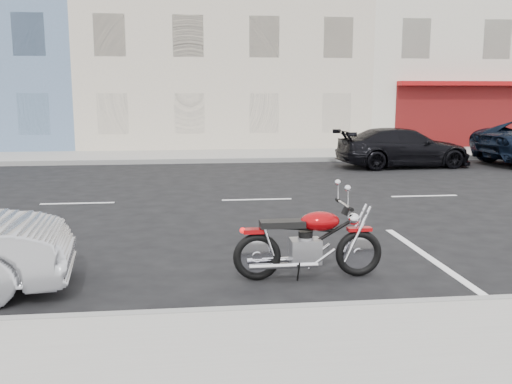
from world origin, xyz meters
TOP-DOWN VIEW (x-y plane):
  - ground at (0.00, 0.00)m, footprint 120.00×120.00m
  - sidewalk_far at (-5.00, 8.70)m, footprint 80.00×3.40m
  - curb_near at (-5.00, -7.00)m, footprint 80.00×0.12m
  - curb_far at (-5.00, 7.00)m, footprint 80.00×0.12m
  - bldg_cream at (-2.00, 16.30)m, footprint 12.00×12.00m
  - bldg_corner at (11.00, 16.30)m, footprint 14.00×12.00m
  - motorcycle at (-1.27, -5.64)m, footprint 1.99×0.66m
  - car_far at (3.46, 5.26)m, footprint 4.54×2.13m

SIDE VIEW (x-z plane):
  - ground at x=0.00m, z-range 0.00..0.00m
  - sidewalk_far at x=-5.00m, z-range 0.00..0.15m
  - curb_near at x=-5.00m, z-range 0.00..0.16m
  - curb_far at x=-5.00m, z-range 0.00..0.16m
  - motorcycle at x=-1.27m, z-range -0.04..0.95m
  - car_far at x=3.46m, z-range 0.00..1.28m
  - bldg_cream at x=-2.00m, z-range 0.00..11.50m
  - bldg_corner at x=11.00m, z-range 0.00..12.50m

